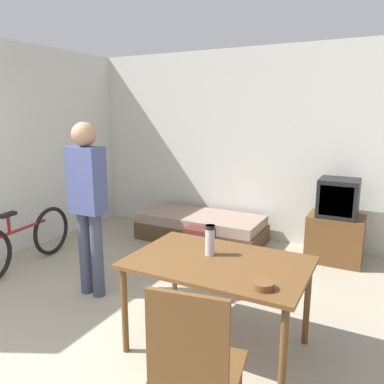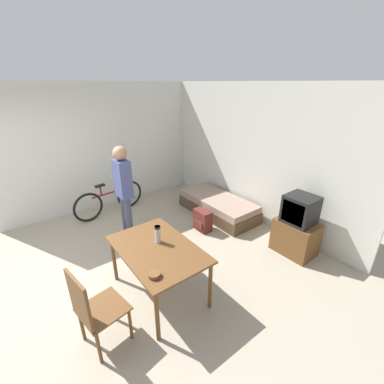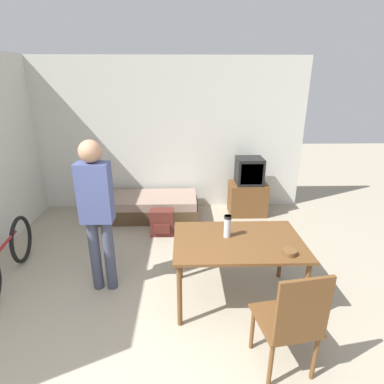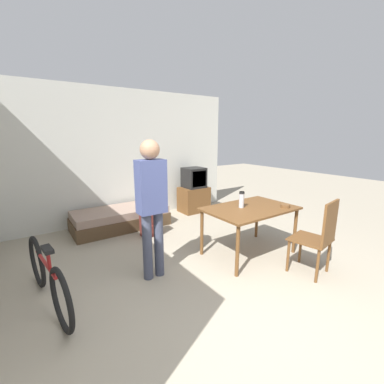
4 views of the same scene
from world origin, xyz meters
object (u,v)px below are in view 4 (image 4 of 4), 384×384
object	(u,v)px
tv	(194,192)
thermos_flask	(242,199)
wooden_chair	(320,234)
mate_bowl	(285,206)
daybed	(121,218)
backpack	(151,224)
bicycle	(48,277)
dining_table	(250,212)
person_standing	(152,200)

from	to	relation	value
tv	thermos_flask	xyz separation A→B (m)	(-0.69, -2.21, 0.40)
wooden_chair	mate_bowl	world-z (taller)	wooden_chair
tv	mate_bowl	xyz separation A→B (m)	(-0.14, -2.58, 0.29)
daybed	backpack	xyz separation A→B (m)	(0.32, -0.69, 0.02)
wooden_chair	thermos_flask	xyz separation A→B (m)	(-0.38, 1.01, 0.31)
backpack	bicycle	bearing A→B (deg)	-146.37
dining_table	person_standing	world-z (taller)	person_standing
daybed	dining_table	size ratio (longest dim) A/B	1.34
dining_table	bicycle	world-z (taller)	dining_table
bicycle	backpack	bearing A→B (deg)	33.63
wooden_chair	backpack	xyz separation A→B (m)	(-1.18, 2.44, -0.35)
mate_bowl	backpack	size ratio (longest dim) A/B	0.32
daybed	thermos_flask	world-z (taller)	thermos_flask
wooden_chair	backpack	size ratio (longest dim) A/B	2.40
person_standing	backpack	world-z (taller)	person_standing
daybed	backpack	distance (m)	0.76
tv	dining_table	size ratio (longest dim) A/B	0.78
thermos_flask	mate_bowl	world-z (taller)	thermos_flask
dining_table	wooden_chair	world-z (taller)	wooden_chair
bicycle	mate_bowl	distance (m)	3.20
daybed	tv	distance (m)	1.83
tv	person_standing	distance (m)	2.98
tv	thermos_flask	size ratio (longest dim) A/B	4.31
person_standing	tv	bearing A→B (deg)	44.92
tv	backpack	size ratio (longest dim) A/B	2.48
mate_bowl	daybed	bearing A→B (deg)	123.74
bicycle	mate_bowl	bearing A→B (deg)	-11.54
daybed	wooden_chair	distance (m)	3.50
bicycle	thermos_flask	bearing A→B (deg)	-5.93
thermos_flask	tv	bearing A→B (deg)	72.76
tv	bicycle	distance (m)	3.79
dining_table	thermos_flask	xyz separation A→B (m)	(-0.11, 0.08, 0.21)
tv	dining_table	xyz separation A→B (m)	(-0.58, -2.29, 0.19)
bicycle	backpack	world-z (taller)	bicycle
daybed	person_standing	size ratio (longest dim) A/B	1.03
tv	wooden_chair	xyz separation A→B (m)	(-0.31, -3.23, 0.09)
dining_table	person_standing	bearing A→B (deg)	171.40
thermos_flask	mate_bowl	xyz separation A→B (m)	(0.54, -0.37, -0.11)
wooden_chair	bicycle	world-z (taller)	wooden_chair
tv	bicycle	bearing A→B (deg)	-149.03
wooden_chair	bicycle	distance (m)	3.21
mate_bowl	dining_table	bearing A→B (deg)	146.41
person_standing	thermos_flask	xyz separation A→B (m)	(1.38, -0.15, -0.16)
tv	thermos_flask	bearing A→B (deg)	-107.24
wooden_chair	person_standing	world-z (taller)	person_standing
daybed	backpack	world-z (taller)	backpack
mate_bowl	tv	bearing A→B (deg)	86.82
daybed	person_standing	world-z (taller)	person_standing
wooden_chair	bicycle	xyz separation A→B (m)	(-2.94, 1.28, -0.23)
dining_table	backpack	size ratio (longest dim) A/B	3.18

